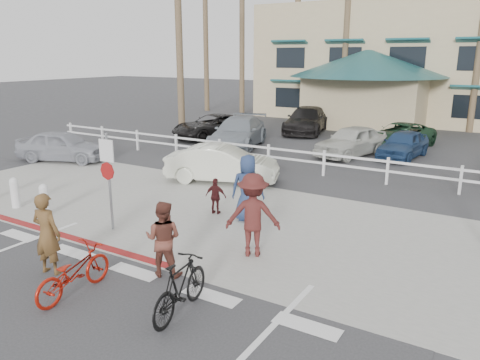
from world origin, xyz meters
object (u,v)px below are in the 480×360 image
Objects in this scene: bike_black at (180,287)px; car_white_sedan at (222,164)px; sign_post at (109,177)px; car_red_compact at (63,146)px; bike_red at (73,272)px.

car_white_sedan is (-4.37, 7.98, 0.14)m from bike_black.
sign_post is at bearing 162.06° from car_white_sedan.
car_red_compact is (-7.87, -0.72, 0.00)m from car_white_sedan.
sign_post is at bearing -36.59° from bike_black.
car_red_compact is (-8.05, 4.87, -0.78)m from sign_post.
bike_red is 8.77m from car_white_sedan.
sign_post is 0.71× the size of car_white_sedan.
car_white_sedan is at bearing -78.31° from bike_red.
bike_red is at bearing -55.61° from sign_post.
car_red_compact reaches higher than bike_red.
sign_post reaches higher than car_red_compact.
bike_black is at bearing -171.05° from car_white_sedan.
car_white_sedan is 7.90m from car_red_compact.
bike_red is 12.70m from car_red_compact.
bike_red is 0.45× the size of car_red_compact.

